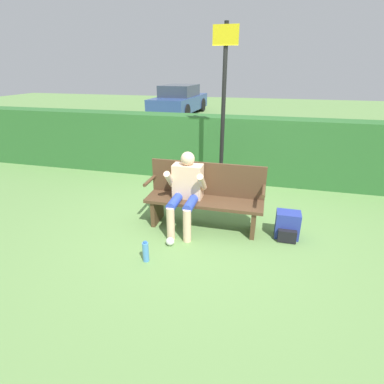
{
  "coord_description": "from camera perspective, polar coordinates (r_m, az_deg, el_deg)",
  "views": [
    {
      "loc": [
        0.79,
        -3.81,
        2.19
      ],
      "look_at": [
        -0.15,
        -0.1,
        0.58
      ],
      "focal_mm": 28.0,
      "sensor_mm": 36.0,
      "label": 1
    }
  ],
  "objects": [
    {
      "name": "person_seated",
      "position": [
        4.19,
        -1.21,
        0.65
      ],
      "size": [
        0.55,
        0.64,
        1.11
      ],
      "color": "beige",
      "rests_on": "ground"
    },
    {
      "name": "park_bench",
      "position": [
        4.32,
        2.49,
        -0.82
      ],
      "size": [
        1.68,
        0.45,
        0.93
      ],
      "color": "#513823",
      "rests_on": "ground"
    },
    {
      "name": "ground_plane",
      "position": [
        4.46,
        2.2,
        -6.61
      ],
      "size": [
        40.0,
        40.0,
        0.0
      ],
      "primitive_type": "plane",
      "color": "#668E4C"
    },
    {
      "name": "signpost",
      "position": [
        5.18,
        6.0,
        16.31
      ],
      "size": [
        0.4,
        0.09,
        2.83
      ],
      "color": "black",
      "rests_on": "ground"
    },
    {
      "name": "litter_crumple",
      "position": [
        4.02,
        -4.19,
        -9.36
      ],
      "size": [
        0.11,
        0.11,
        0.11
      ],
      "color": "silver",
      "rests_on": "ground"
    },
    {
      "name": "hedge_back",
      "position": [
        6.22,
        6.56,
        8.25
      ],
      "size": [
        12.0,
        0.52,
        1.28
      ],
      "color": "#2D662D",
      "rests_on": "ground"
    },
    {
      "name": "parked_car",
      "position": [
        15.27,
        -2.4,
        17.03
      ],
      "size": [
        1.94,
        4.39,
        1.38
      ],
      "rotation": [
        0.0,
        0.0,
        1.52
      ],
      "color": "#2D4784",
      "rests_on": "ground"
    },
    {
      "name": "backpack",
      "position": [
        4.32,
        17.71,
        -6.14
      ],
      "size": [
        0.32,
        0.31,
        0.37
      ],
      "color": "#283893",
      "rests_on": "ground"
    },
    {
      "name": "water_bottle",
      "position": [
        3.72,
        -8.82,
        -11.17
      ],
      "size": [
        0.08,
        0.08,
        0.27
      ],
      "color": "#4C8CCC",
      "rests_on": "ground"
    }
  ]
}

